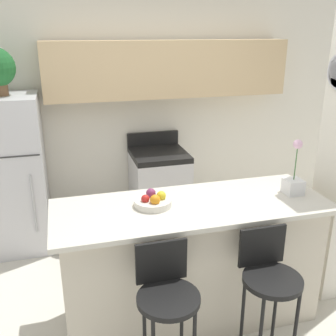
% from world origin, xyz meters
% --- Properties ---
extents(ground_plane, '(14.00, 14.00, 0.00)m').
position_xyz_m(ground_plane, '(0.00, 0.00, 0.00)').
color(ground_plane, beige).
extents(wall_back, '(5.60, 0.38, 2.55)m').
position_xyz_m(wall_back, '(0.12, 1.88, 1.47)').
color(wall_back, silver).
rests_on(wall_back, ground_plane).
extents(counter_bar, '(2.04, 0.75, 1.00)m').
position_xyz_m(counter_bar, '(0.00, 0.00, 0.50)').
color(counter_bar, beige).
rests_on(counter_bar, ground_plane).
extents(refrigerator, '(0.69, 0.69, 1.61)m').
position_xyz_m(refrigerator, '(-1.43, 1.56, 0.81)').
color(refrigerator, silver).
rests_on(refrigerator, ground_plane).
extents(stove_range, '(0.61, 0.64, 1.07)m').
position_xyz_m(stove_range, '(0.15, 1.59, 0.46)').
color(stove_range, silver).
rests_on(stove_range, ground_plane).
extents(bar_stool_left, '(0.39, 0.39, 0.98)m').
position_xyz_m(bar_stool_left, '(-0.35, -0.55, 0.66)').
color(bar_stool_left, black).
rests_on(bar_stool_left, ground_plane).
extents(bar_stool_right, '(0.39, 0.39, 0.98)m').
position_xyz_m(bar_stool_right, '(0.35, -0.55, 0.66)').
color(bar_stool_right, black).
rests_on(bar_stool_right, ground_plane).
extents(orchid_vase, '(0.13, 0.13, 0.44)m').
position_xyz_m(orchid_vase, '(0.81, -0.02, 1.11)').
color(orchid_vase, white).
rests_on(orchid_vase, counter_bar).
extents(fruit_bowl, '(0.27, 0.27, 0.11)m').
position_xyz_m(fruit_bowl, '(-0.28, 0.05, 1.04)').
color(fruit_bowl, silver).
rests_on(fruit_bowl, counter_bar).
extents(trash_bin, '(0.28, 0.28, 0.38)m').
position_xyz_m(trash_bin, '(-0.86, 1.33, 0.19)').
color(trash_bin, black).
rests_on(trash_bin, ground_plane).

